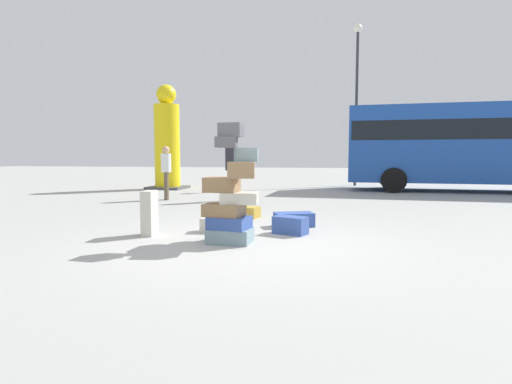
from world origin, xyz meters
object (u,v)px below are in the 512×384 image
(suitcase_navy_upright_blue, at_px, (290,225))
(suitcase_cream_right_side, at_px, (149,213))
(suitcase_tan_foreground_far, at_px, (241,212))
(lamp_post, at_px, (357,83))
(suitcase_navy_left_side, at_px, (294,219))
(yellow_dummy_statue, at_px, (167,143))
(parked_bus, at_px, (477,142))
(person_bearded_onlooker, at_px, (230,164))
(suitcase_tower, at_px, (231,199))
(person_tourist_with_camera, at_px, (166,168))
(suitcase_cream_white_trunk, at_px, (219,225))

(suitcase_navy_upright_blue, relative_size, suitcase_cream_right_side, 0.74)
(suitcase_tan_foreground_far, bearing_deg, lamp_post, 87.30)
(suitcase_navy_left_side, height_order, yellow_dummy_statue, yellow_dummy_statue)
(parked_bus, bearing_deg, yellow_dummy_statue, -172.35)
(person_bearded_onlooker, xyz_separation_m, parked_bus, (8.07, 4.89, 0.75))
(yellow_dummy_statue, bearing_deg, suitcase_navy_upright_blue, -54.98)
(suitcase_navy_left_side, bearing_deg, suitcase_navy_upright_blue, -109.84)
(suitcase_tower, bearing_deg, person_tourist_with_camera, 122.47)
(suitcase_tower, relative_size, suitcase_cream_right_side, 2.43)
(person_bearded_onlooker, relative_size, yellow_dummy_statue, 0.44)
(suitcase_cream_right_side, relative_size, person_bearded_onlooker, 0.41)
(suitcase_tower, bearing_deg, suitcase_navy_left_side, 64.36)
(suitcase_cream_white_trunk, xyz_separation_m, suitcase_cream_right_side, (-1.05, -0.54, 0.25))
(suitcase_navy_upright_blue, height_order, person_bearded_onlooker, person_bearded_onlooker)
(suitcase_navy_upright_blue, relative_size, parked_bus, 0.06)
(suitcase_cream_white_trunk, distance_m, suitcase_navy_left_side, 1.46)
(suitcase_navy_left_side, height_order, person_tourist_with_camera, person_tourist_with_camera)
(suitcase_navy_upright_blue, height_order, parked_bus, parked_bus)
(suitcase_navy_upright_blue, height_order, lamp_post, lamp_post)
(suitcase_cream_right_side, xyz_separation_m, suitcase_navy_left_side, (2.26, 1.35, -0.24))
(suitcase_tower, relative_size, parked_bus, 0.20)
(suitcase_navy_left_side, distance_m, parked_bus, 10.73)
(suitcase_tower, bearing_deg, parked_bus, 58.26)
(suitcase_cream_white_trunk, distance_m, person_bearded_onlooker, 5.05)
(suitcase_navy_upright_blue, relative_size, person_bearded_onlooker, 0.31)
(suitcase_navy_upright_blue, relative_size, lamp_post, 0.08)
(suitcase_tower, distance_m, suitcase_navy_left_side, 1.88)
(person_tourist_with_camera, bearing_deg, suitcase_navy_upright_blue, 24.43)
(suitcase_cream_white_trunk, distance_m, person_tourist_with_camera, 5.72)
(suitcase_cream_right_side, bearing_deg, suitcase_navy_left_side, 25.39)
(suitcase_tan_foreground_far, xyz_separation_m, suitcase_cream_right_side, (-1.01, -2.28, 0.26))
(suitcase_tower, relative_size, suitcase_navy_upright_blue, 3.28)
(suitcase_cream_white_trunk, xyz_separation_m, suitcase_navy_left_side, (1.21, 0.81, 0.01))
(suitcase_cream_white_trunk, bearing_deg, person_tourist_with_camera, 116.82)
(suitcase_cream_right_side, height_order, person_tourist_with_camera, person_tourist_with_camera)
(suitcase_navy_upright_blue, relative_size, suitcase_navy_left_side, 0.77)
(person_tourist_with_camera, height_order, parked_bus, parked_bus)
(suitcase_tower, distance_m, suitcase_navy_upright_blue, 1.29)
(person_bearded_onlooker, height_order, yellow_dummy_statue, yellow_dummy_statue)
(parked_bus, distance_m, lamp_post, 5.55)
(suitcase_tan_foreground_far, xyz_separation_m, suitcase_cream_white_trunk, (0.04, -1.73, 0.00))
(suitcase_tower, relative_size, lamp_post, 0.26)
(suitcase_navy_upright_blue, xyz_separation_m, yellow_dummy_statue, (-6.02, 8.59, 1.69))
(suitcase_navy_left_side, distance_m, person_tourist_with_camera, 5.89)
(suitcase_cream_white_trunk, relative_size, yellow_dummy_statue, 0.16)
(suitcase_navy_left_side, bearing_deg, yellow_dummy_statue, 105.57)
(person_bearded_onlooker, bearing_deg, suitcase_cream_white_trunk, -5.40)
(suitcase_tower, relative_size, suitcase_cream_white_trunk, 2.82)
(suitcase_tower, distance_m, suitcase_cream_right_side, 1.54)
(parked_bus, bearing_deg, suitcase_cream_white_trunk, -123.15)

